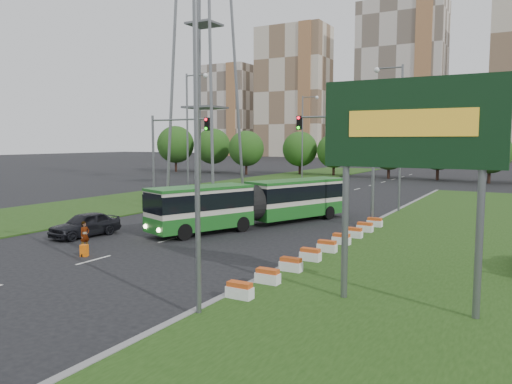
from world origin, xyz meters
The scene contains 20 objects.
ground centered at (0.00, 0.00, 0.00)m, with size 360.00×360.00×0.00m, color black.
grass_median centered at (13.00, 8.00, 0.07)m, with size 14.00×60.00×0.15m, color #204112.
median_kerb centered at (6.05, 8.00, 0.09)m, with size 0.30×60.00×0.18m, color gray.
left_verge centered at (-18.00, 25.00, 0.05)m, with size 12.00×110.00×0.10m, color #204112.
lane_markings centered at (-3.00, 20.00, 0.00)m, with size 0.20×100.00×0.01m, color silver, non-canonical shape.
flower_planters centered at (6.70, 0.80, 0.45)m, with size 1.10×18.10×0.60m, color white, non-canonical shape.
billboard centered at (12.25, -6.00, 6.16)m, with size 6.00×0.37×8.00m.
traffic_mast_median centered at (4.78, 10.00, 5.35)m, with size 5.76×0.32×8.00m.
traffic_mast_left centered at (-10.38, 9.00, 5.35)m, with size 5.76×0.32×8.00m.
street_lamps centered at (-3.00, 10.00, 6.00)m, with size 36.00×60.00×12.00m, color slate, non-canonical shape.
transmission_pylon centered at (-20.00, 28.00, 22.00)m, with size 12.00×12.00×44.00m, color slate, non-canonical shape.
tree_line centered at (10.00, 55.00, 4.50)m, with size 120.00×8.00×9.00m, color #1F4412, non-canonical shape.
apartment_tower_west centered at (-65.00, 150.00, 24.00)m, with size 26.00×15.00×48.00m, color beige.
apartment_tower_cwest centered at (-25.00, 150.00, 26.00)m, with size 28.00×15.00×52.00m, color beige.
midrise_west centered at (-95.00, 150.00, 18.00)m, with size 22.00×14.00×36.00m, color beige.
articulated_bus centered at (-1.02, 6.75, 1.62)m, with size 2.51×16.08×2.65m.
car_left_near centered at (-8.18, -1.88, 0.76)m, with size 1.79×4.45×1.51m, color black.
car_left_far centered at (-8.43, 13.58, 0.76)m, with size 1.60×4.59×1.51m, color black.
pedestrian centered at (-5.34, -4.44, 0.77)m, with size 0.56×0.37×1.54m, color gray.
shopping_trolley centered at (-4.02, -5.68, 0.30)m, with size 0.35×0.37×0.61m.
Camera 1 is at (15.94, -23.27, 5.91)m, focal length 35.00 mm.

